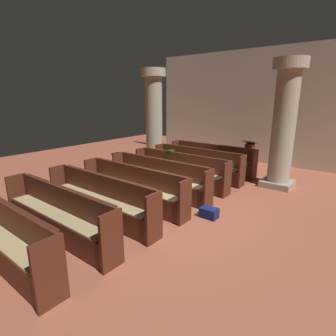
{
  "coord_description": "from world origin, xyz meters",
  "views": [
    {
      "loc": [
        3.62,
        -4.89,
        2.67
      ],
      "look_at": [
        -0.77,
        0.72,
        0.75
      ],
      "focal_mm": 28.47,
      "sensor_mm": 36.0,
      "label": 1
    }
  ],
  "objects_px": {
    "pew_row_3": "(158,176)",
    "kneeler_box_navy": "(209,213)",
    "pew_row_5": "(100,197)",
    "hymn_book": "(171,151)",
    "pew_row_0": "(212,157)",
    "lectern": "(249,157)",
    "pew_row_2": "(179,169)",
    "pew_row_4": "(132,185)",
    "pew_row_1": "(197,163)",
    "pew_row_6": "(57,212)",
    "pillar_far_side": "(154,116)",
    "pillar_aisle_side": "(284,123)",
    "pew_row_7": "(0,233)"
  },
  "relations": [
    {
      "from": "pew_row_4",
      "to": "pillar_aisle_side",
      "type": "xyz_separation_m",
      "value": [
        2.45,
        3.78,
        1.41
      ]
    },
    {
      "from": "pew_row_0",
      "to": "pillar_far_side",
      "type": "distance_m",
      "value": 2.81
    },
    {
      "from": "hymn_book",
      "to": "pew_row_1",
      "type": "bearing_deg",
      "value": 59.55
    },
    {
      "from": "pew_row_5",
      "to": "pillar_aisle_side",
      "type": "relative_size",
      "value": 0.88
    },
    {
      "from": "pew_row_2",
      "to": "hymn_book",
      "type": "xyz_separation_m",
      "value": [
        -0.48,
        0.19,
        0.48
      ]
    },
    {
      "from": "pew_row_3",
      "to": "pew_row_7",
      "type": "height_order",
      "value": "same"
    },
    {
      "from": "pew_row_1",
      "to": "pew_row_4",
      "type": "bearing_deg",
      "value": -90.0
    },
    {
      "from": "pew_row_4",
      "to": "hymn_book",
      "type": "distance_m",
      "value": 2.31
    },
    {
      "from": "pew_row_3",
      "to": "pew_row_5",
      "type": "xyz_separation_m",
      "value": [
        0.0,
        -2.02,
        0.0
      ]
    },
    {
      "from": "pew_row_5",
      "to": "kneeler_box_navy",
      "type": "relative_size",
      "value": 8.38
    },
    {
      "from": "pew_row_5",
      "to": "pew_row_1",
      "type": "bearing_deg",
      "value": 90.0
    },
    {
      "from": "pew_row_4",
      "to": "lectern",
      "type": "xyz_separation_m",
      "value": [
        0.93,
        5.24,
        -0.06
      ]
    },
    {
      "from": "pillar_aisle_side",
      "to": "kneeler_box_navy",
      "type": "relative_size",
      "value": 9.47
    },
    {
      "from": "pew_row_3",
      "to": "pew_row_4",
      "type": "height_order",
      "value": "same"
    },
    {
      "from": "pillar_far_side",
      "to": "hymn_book",
      "type": "relative_size",
      "value": 16.92
    },
    {
      "from": "pillar_far_side",
      "to": "pew_row_6",
      "type": "bearing_deg",
      "value": -66.94
    },
    {
      "from": "pew_row_2",
      "to": "lectern",
      "type": "xyz_separation_m",
      "value": [
        0.93,
        3.22,
        -0.06
      ]
    },
    {
      "from": "pew_row_1",
      "to": "lectern",
      "type": "bearing_deg",
      "value": 67.19
    },
    {
      "from": "pew_row_2",
      "to": "pew_row_4",
      "type": "distance_m",
      "value": 2.02
    },
    {
      "from": "pew_row_6",
      "to": "pillar_aisle_side",
      "type": "height_order",
      "value": "pillar_aisle_side"
    },
    {
      "from": "lectern",
      "to": "pew_row_5",
      "type": "bearing_deg",
      "value": -98.47
    },
    {
      "from": "pew_row_7",
      "to": "lectern",
      "type": "relative_size",
      "value": 3.02
    },
    {
      "from": "pew_row_6",
      "to": "kneeler_box_navy",
      "type": "bearing_deg",
      "value": 53.5
    },
    {
      "from": "pew_row_1",
      "to": "pew_row_5",
      "type": "bearing_deg",
      "value": -90.0
    },
    {
      "from": "pew_row_0",
      "to": "hymn_book",
      "type": "xyz_separation_m",
      "value": [
        -0.48,
        -1.83,
        0.48
      ]
    },
    {
      "from": "pew_row_0",
      "to": "lectern",
      "type": "xyz_separation_m",
      "value": [
        0.93,
        1.2,
        -0.06
      ]
    },
    {
      "from": "pew_row_1",
      "to": "pew_row_6",
      "type": "height_order",
      "value": "same"
    },
    {
      "from": "pew_row_5",
      "to": "lectern",
      "type": "bearing_deg",
      "value": 81.53
    },
    {
      "from": "pew_row_0",
      "to": "pew_row_6",
      "type": "height_order",
      "value": "same"
    },
    {
      "from": "pew_row_2",
      "to": "pew_row_5",
      "type": "distance_m",
      "value": 3.03
    },
    {
      "from": "pew_row_5",
      "to": "pillar_aisle_side",
      "type": "distance_m",
      "value": 5.56
    },
    {
      "from": "pew_row_0",
      "to": "pew_row_2",
      "type": "relative_size",
      "value": 1.0
    },
    {
      "from": "kneeler_box_navy",
      "to": "pew_row_7",
      "type": "bearing_deg",
      "value": -117.95
    },
    {
      "from": "pew_row_3",
      "to": "pew_row_6",
      "type": "bearing_deg",
      "value": -90.0
    },
    {
      "from": "pew_row_1",
      "to": "kneeler_box_navy",
      "type": "distance_m",
      "value": 3.15
    },
    {
      "from": "pillar_far_side",
      "to": "kneeler_box_navy",
      "type": "height_order",
      "value": "pillar_far_side"
    },
    {
      "from": "pillar_aisle_side",
      "to": "pew_row_2",
      "type": "bearing_deg",
      "value": -144.37
    },
    {
      "from": "pillar_aisle_side",
      "to": "lectern",
      "type": "xyz_separation_m",
      "value": [
        -1.52,
        1.47,
        -1.47
      ]
    },
    {
      "from": "pew_row_0",
      "to": "pew_row_5",
      "type": "xyz_separation_m",
      "value": [
        0.0,
        -5.05,
        0.0
      ]
    },
    {
      "from": "pillar_far_side",
      "to": "pew_row_0",
      "type": "bearing_deg",
      "value": 9.93
    },
    {
      "from": "pew_row_2",
      "to": "hymn_book",
      "type": "height_order",
      "value": "hymn_book"
    },
    {
      "from": "pew_row_2",
      "to": "pew_row_3",
      "type": "distance_m",
      "value": 1.01
    },
    {
      "from": "pew_row_1",
      "to": "pew_row_6",
      "type": "relative_size",
      "value": 1.0
    },
    {
      "from": "pew_row_7",
      "to": "pew_row_3",
      "type": "bearing_deg",
      "value": 90.0
    },
    {
      "from": "pew_row_4",
      "to": "lectern",
      "type": "distance_m",
      "value": 5.32
    },
    {
      "from": "pew_row_6",
      "to": "kneeler_box_navy",
      "type": "xyz_separation_m",
      "value": [
        1.89,
        2.56,
        -0.4
      ]
    },
    {
      "from": "pew_row_3",
      "to": "pew_row_5",
      "type": "relative_size",
      "value": 1.0
    },
    {
      "from": "pew_row_3",
      "to": "kneeler_box_navy",
      "type": "xyz_separation_m",
      "value": [
        1.89,
        -0.47,
        -0.4
      ]
    },
    {
      "from": "pew_row_5",
      "to": "hymn_book",
      "type": "relative_size",
      "value": 14.96
    },
    {
      "from": "pew_row_6",
      "to": "pew_row_4",
      "type": "bearing_deg",
      "value": 90.0
    }
  ]
}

